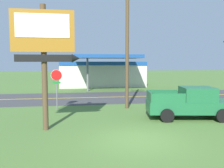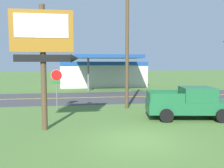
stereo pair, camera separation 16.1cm
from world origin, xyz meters
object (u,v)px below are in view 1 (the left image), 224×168
at_px(motel_sign, 45,44).
at_px(stop_sign, 57,82).
at_px(utility_pole, 127,42).
at_px(gas_station, 102,73).
at_px(pickup_green_parked_on_lawn, 191,103).

distance_m(motel_sign, stop_sign, 5.86).
relative_size(utility_pole, gas_station, 0.79).
xyz_separation_m(motel_sign, pickup_green_parked_on_lawn, (8.52, 1.34, -3.40)).
relative_size(gas_station, pickup_green_parked_on_lawn, 2.20).
height_order(gas_station, pickup_green_parked_on_lawn, gas_station).
distance_m(utility_pole, pickup_green_parked_on_lawn, 6.40).
relative_size(motel_sign, pickup_green_parked_on_lawn, 1.16).
bearing_deg(gas_station, utility_pole, -89.90).
height_order(utility_pole, pickup_green_parked_on_lawn, utility_pole).
bearing_deg(stop_sign, motel_sign, -90.87).
xyz_separation_m(stop_sign, pickup_green_parked_on_lawn, (8.44, -4.03, -1.06)).
xyz_separation_m(motel_sign, utility_pole, (5.29, 5.09, 0.66)).
height_order(motel_sign, utility_pole, utility_pole).
relative_size(motel_sign, gas_station, 0.53).
relative_size(stop_sign, pickup_green_parked_on_lawn, 0.54).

